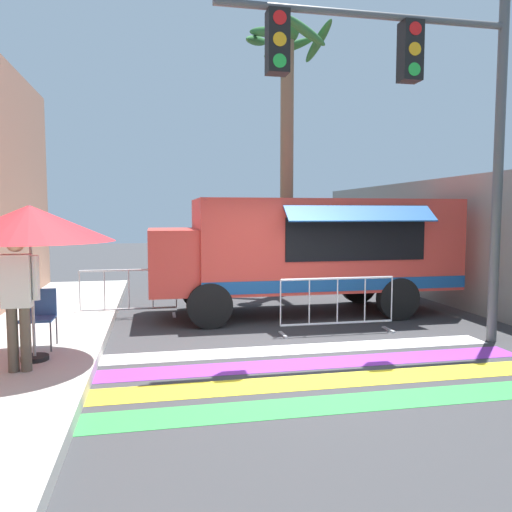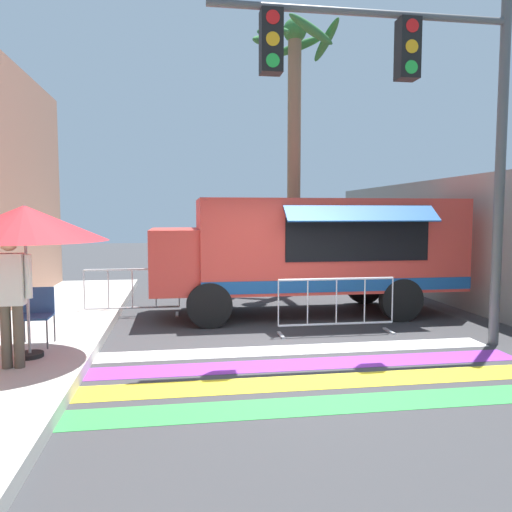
{
  "view_description": "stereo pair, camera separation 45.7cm",
  "coord_description": "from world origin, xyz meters",
  "px_view_note": "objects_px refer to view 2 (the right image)",
  "views": [
    {
      "loc": [
        -2.2,
        -7.15,
        2.14
      ],
      "look_at": [
        -0.31,
        2.07,
        1.34
      ],
      "focal_mm": 35.0,
      "sensor_mm": 36.0,
      "label": 1
    },
    {
      "loc": [
        -1.75,
        -7.23,
        2.14
      ],
      "look_at": [
        -0.31,
        2.07,
        1.34
      ],
      "focal_mm": 35.0,
      "sensor_mm": 36.0,
      "label": 2
    }
  ],
  "objects_px": {
    "food_truck": "(303,247)",
    "vendor_person": "(11,291)",
    "palm_tree": "(294,109)",
    "patio_umbrella": "(25,224)",
    "barricade_front": "(336,306)",
    "folding_chair": "(36,311)",
    "barricade_side": "(132,293)",
    "traffic_signal_pole": "(407,91)"
  },
  "relations": [
    {
      "from": "barricade_front",
      "to": "palm_tree",
      "type": "relative_size",
      "value": 0.3
    },
    {
      "from": "folding_chair",
      "to": "barricade_side",
      "type": "distance_m",
      "value": 2.96
    },
    {
      "from": "traffic_signal_pole",
      "to": "patio_umbrella",
      "type": "distance_m",
      "value": 5.89
    },
    {
      "from": "patio_umbrella",
      "to": "barricade_front",
      "type": "distance_m",
      "value": 5.21
    },
    {
      "from": "folding_chair",
      "to": "barricade_front",
      "type": "height_order",
      "value": "folding_chair"
    },
    {
      "from": "food_truck",
      "to": "barricade_front",
      "type": "xyz_separation_m",
      "value": [
        0.15,
        -1.83,
        -0.93
      ]
    },
    {
      "from": "vendor_person",
      "to": "barricade_front",
      "type": "xyz_separation_m",
      "value": [
        4.88,
        1.78,
        -0.66
      ]
    },
    {
      "from": "patio_umbrella",
      "to": "food_truck",
      "type": "bearing_deg",
      "value": 33.98
    },
    {
      "from": "patio_umbrella",
      "to": "palm_tree",
      "type": "height_order",
      "value": "palm_tree"
    },
    {
      "from": "patio_umbrella",
      "to": "folding_chair",
      "type": "height_order",
      "value": "patio_umbrella"
    },
    {
      "from": "food_truck",
      "to": "palm_tree",
      "type": "xyz_separation_m",
      "value": [
        0.4,
        2.64,
        3.42
      ]
    },
    {
      "from": "barricade_side",
      "to": "barricade_front",
      "type": "bearing_deg",
      "value": -29.64
    },
    {
      "from": "traffic_signal_pole",
      "to": "barricade_side",
      "type": "height_order",
      "value": "traffic_signal_pole"
    },
    {
      "from": "folding_chair",
      "to": "vendor_person",
      "type": "relative_size",
      "value": 0.49
    },
    {
      "from": "food_truck",
      "to": "patio_umbrella",
      "type": "distance_m",
      "value": 5.64
    },
    {
      "from": "palm_tree",
      "to": "food_truck",
      "type": "bearing_deg",
      "value": -98.66
    },
    {
      "from": "food_truck",
      "to": "barricade_front",
      "type": "height_order",
      "value": "food_truck"
    },
    {
      "from": "patio_umbrella",
      "to": "folding_chair",
      "type": "xyz_separation_m",
      "value": [
        -0.09,
        0.72,
        -1.33
      ]
    },
    {
      "from": "patio_umbrella",
      "to": "barricade_front",
      "type": "height_order",
      "value": "patio_umbrella"
    },
    {
      "from": "barricade_front",
      "to": "food_truck",
      "type": "bearing_deg",
      "value": 94.84
    },
    {
      "from": "barricade_front",
      "to": "barricade_side",
      "type": "bearing_deg",
      "value": 150.36
    },
    {
      "from": "food_truck",
      "to": "folding_chair",
      "type": "xyz_separation_m",
      "value": [
        -4.74,
        -2.42,
        -0.75
      ]
    },
    {
      "from": "food_truck",
      "to": "vendor_person",
      "type": "bearing_deg",
      "value": -142.63
    },
    {
      "from": "food_truck",
      "to": "barricade_side",
      "type": "relative_size",
      "value": 3.26
    },
    {
      "from": "traffic_signal_pole",
      "to": "palm_tree",
      "type": "distance_m",
      "value": 5.61
    },
    {
      "from": "vendor_person",
      "to": "palm_tree",
      "type": "height_order",
      "value": "palm_tree"
    },
    {
      "from": "patio_umbrella",
      "to": "vendor_person",
      "type": "bearing_deg",
      "value": -98.13
    },
    {
      "from": "barricade_side",
      "to": "folding_chair",
      "type": "bearing_deg",
      "value": -113.19
    },
    {
      "from": "palm_tree",
      "to": "patio_umbrella",
      "type": "bearing_deg",
      "value": -131.18
    },
    {
      "from": "traffic_signal_pole",
      "to": "patio_umbrella",
      "type": "height_order",
      "value": "traffic_signal_pole"
    },
    {
      "from": "barricade_side",
      "to": "food_truck",
      "type": "bearing_deg",
      "value": -4.75
    },
    {
      "from": "traffic_signal_pole",
      "to": "vendor_person",
      "type": "bearing_deg",
      "value": -172.65
    },
    {
      "from": "barricade_front",
      "to": "folding_chair",
      "type": "bearing_deg",
      "value": -173.08
    },
    {
      "from": "patio_umbrella",
      "to": "palm_tree",
      "type": "distance_m",
      "value": 8.19
    },
    {
      "from": "patio_umbrella",
      "to": "traffic_signal_pole",
      "type": "bearing_deg",
      "value": 2.62
    },
    {
      "from": "patio_umbrella",
      "to": "folding_chair",
      "type": "bearing_deg",
      "value": 97.05
    },
    {
      "from": "traffic_signal_pole",
      "to": "patio_umbrella",
      "type": "bearing_deg",
      "value": -177.38
    },
    {
      "from": "food_truck",
      "to": "traffic_signal_pole",
      "type": "height_order",
      "value": "traffic_signal_pole"
    },
    {
      "from": "food_truck",
      "to": "traffic_signal_pole",
      "type": "xyz_separation_m",
      "value": [
        0.88,
        -2.88,
        2.58
      ]
    },
    {
      "from": "vendor_person",
      "to": "patio_umbrella",
      "type": "bearing_deg",
      "value": 78.57
    },
    {
      "from": "traffic_signal_pole",
      "to": "barricade_front",
      "type": "height_order",
      "value": "traffic_signal_pole"
    },
    {
      "from": "patio_umbrella",
      "to": "barricade_front",
      "type": "bearing_deg",
      "value": 15.24
    }
  ]
}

